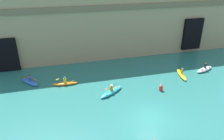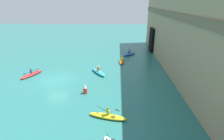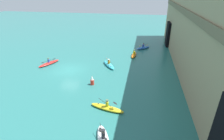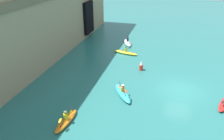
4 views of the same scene
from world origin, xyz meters
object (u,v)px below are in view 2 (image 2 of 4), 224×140
(kayak_cyan, at_px, (99,72))
(marker_buoy, at_px, (85,89))
(kayak_orange, at_px, (122,61))
(kayak_red, at_px, (32,74))
(kayak_blue, at_px, (129,54))
(kayak_yellow, at_px, (108,116))

(kayak_cyan, distance_m, marker_buoy, 5.85)
(kayak_orange, distance_m, kayak_cyan, 6.04)
(kayak_orange, xyz_separation_m, marker_buoy, (10.79, -4.25, 0.32))
(marker_buoy, bearing_deg, kayak_orange, 158.48)
(kayak_red, xyz_separation_m, kayak_blue, (-10.25, 14.02, 0.04))
(kayak_orange, bearing_deg, marker_buoy, 163.05)
(kayak_blue, height_order, kayak_orange, kayak_blue)
(kayak_blue, bearing_deg, kayak_cyan, -158.05)
(kayak_red, xyz_separation_m, kayak_orange, (-6.06, 12.54, 0.02))
(kayak_cyan, bearing_deg, kayak_orange, -67.49)
(kayak_orange, height_order, marker_buoy, marker_buoy)
(kayak_yellow, bearing_deg, kayak_cyan, -66.32)
(kayak_cyan, bearing_deg, kayak_red, 63.09)
(kayak_orange, relative_size, kayak_yellow, 0.88)
(kayak_yellow, height_order, kayak_cyan, kayak_cyan)
(kayak_blue, height_order, kayak_cyan, kayak_blue)
(kayak_blue, xyz_separation_m, marker_buoy, (14.97, -5.74, 0.31))
(kayak_red, xyz_separation_m, marker_buoy, (4.72, 8.28, 0.35))
(kayak_orange, distance_m, marker_buoy, 11.60)
(kayak_yellow, relative_size, kayak_cyan, 1.05)
(kayak_yellow, bearing_deg, kayak_blue, -85.64)
(kayak_blue, relative_size, kayak_cyan, 0.86)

